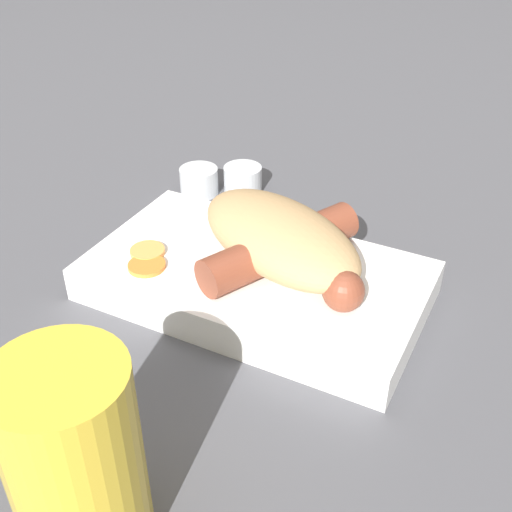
{
  "coord_description": "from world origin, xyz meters",
  "views": [
    {
      "loc": [
        0.2,
        -0.39,
        0.33
      ],
      "look_at": [
        0.0,
        0.0,
        0.04
      ],
      "focal_mm": 45.0,
      "sensor_mm": 36.0,
      "label": 1
    }
  ],
  "objects_px": {
    "sausage": "(281,248)",
    "condiment_cup_near": "(243,181)",
    "condiment_cup_far": "(199,182)",
    "bread_roll": "(280,237)",
    "drink_glass": "(76,462)",
    "food_tray": "(256,281)"
  },
  "relations": [
    {
      "from": "sausage",
      "to": "condiment_cup_far",
      "type": "relative_size",
      "value": 4.01
    },
    {
      "from": "bread_roll",
      "to": "condiment_cup_near",
      "type": "bearing_deg",
      "value": 127.85
    },
    {
      "from": "condiment_cup_near",
      "to": "condiment_cup_far",
      "type": "bearing_deg",
      "value": -148.52
    },
    {
      "from": "sausage",
      "to": "drink_glass",
      "type": "xyz_separation_m",
      "value": [
        0.0,
        -0.25,
        0.02
      ]
    },
    {
      "from": "condiment_cup_far",
      "to": "drink_glass",
      "type": "height_order",
      "value": "drink_glass"
    },
    {
      "from": "food_tray",
      "to": "bread_roll",
      "type": "bearing_deg",
      "value": 53.64
    },
    {
      "from": "condiment_cup_near",
      "to": "drink_glass",
      "type": "xyz_separation_m",
      "value": [
        0.12,
        -0.4,
        0.05
      ]
    },
    {
      "from": "bread_roll",
      "to": "drink_glass",
      "type": "xyz_separation_m",
      "value": [
        0.01,
        -0.26,
        0.01
      ]
    },
    {
      "from": "food_tray",
      "to": "drink_glass",
      "type": "relative_size",
      "value": 2.21
    },
    {
      "from": "condiment_cup_near",
      "to": "sausage",
      "type": "bearing_deg",
      "value": -52.25
    },
    {
      "from": "condiment_cup_near",
      "to": "drink_glass",
      "type": "relative_size",
      "value": 0.33
    },
    {
      "from": "food_tray",
      "to": "sausage",
      "type": "relative_size",
      "value": 1.68
    },
    {
      "from": "sausage",
      "to": "condiment_cup_far",
      "type": "xyz_separation_m",
      "value": [
        -0.15,
        0.12,
        -0.03
      ]
    },
    {
      "from": "sausage",
      "to": "condiment_cup_far",
      "type": "bearing_deg",
      "value": 141.53
    },
    {
      "from": "condiment_cup_near",
      "to": "drink_glass",
      "type": "bearing_deg",
      "value": -73.77
    },
    {
      "from": "bread_roll",
      "to": "condiment_cup_far",
      "type": "height_order",
      "value": "bread_roll"
    },
    {
      "from": "sausage",
      "to": "condiment_cup_near",
      "type": "distance_m",
      "value": 0.19
    },
    {
      "from": "bread_roll",
      "to": "condiment_cup_near",
      "type": "height_order",
      "value": "bread_roll"
    },
    {
      "from": "sausage",
      "to": "condiment_cup_far",
      "type": "height_order",
      "value": "sausage"
    },
    {
      "from": "sausage",
      "to": "condiment_cup_near",
      "type": "height_order",
      "value": "sausage"
    },
    {
      "from": "condiment_cup_far",
      "to": "sausage",
      "type": "bearing_deg",
      "value": -38.47
    },
    {
      "from": "bread_roll",
      "to": "condiment_cup_far",
      "type": "xyz_separation_m",
      "value": [
        -0.15,
        0.12,
        -0.04
      ]
    }
  ]
}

